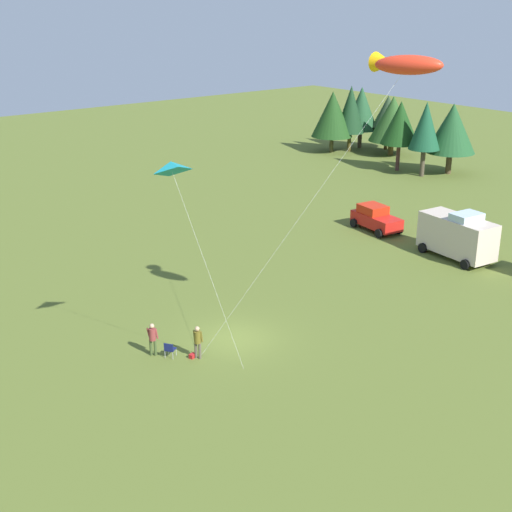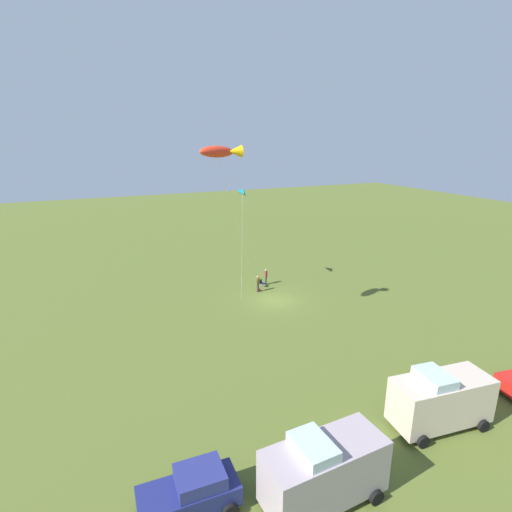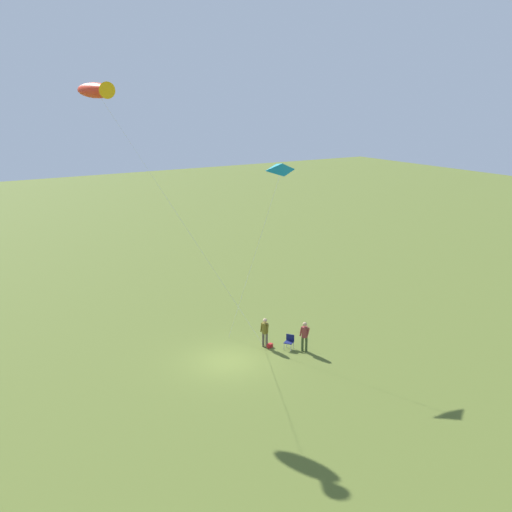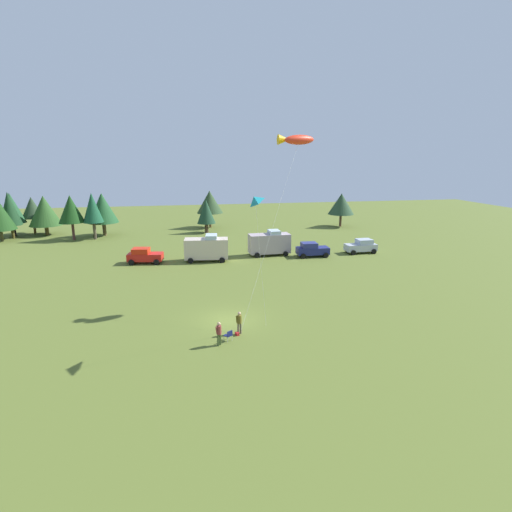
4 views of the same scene
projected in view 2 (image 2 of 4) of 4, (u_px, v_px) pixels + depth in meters
ground_plane at (274, 300)px, 38.72m from camera, size 160.00×160.00×0.00m
person_kite_flyer at (258, 282)px, 40.62m from camera, size 0.52×0.46×1.74m
folding_chair at (262, 283)px, 42.06m from camera, size 0.67×0.67×0.82m
person_spectator at (266, 275)px, 42.64m from camera, size 0.52×0.52×1.74m
backpack_on_grass at (259, 290)px, 41.14m from camera, size 0.31×0.37×0.22m
van_camper_beige at (440, 399)px, 21.53m from camera, size 5.61×3.09×3.34m
van_motorhome_grey at (324, 470)px, 16.94m from camera, size 5.50×2.81×3.34m
car_navy_hatch at (191, 492)px, 16.71m from camera, size 4.25×2.31×1.89m
kite_large_fish at (221, 152)px, 28.51m from camera, size 7.84×7.85×14.67m
kite_delta_teal at (244, 192)px, 39.13m from camera, size 2.04×3.47×10.49m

